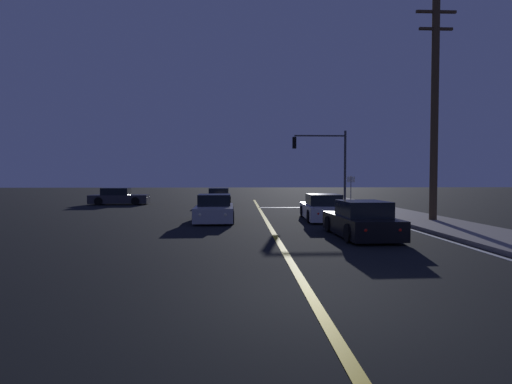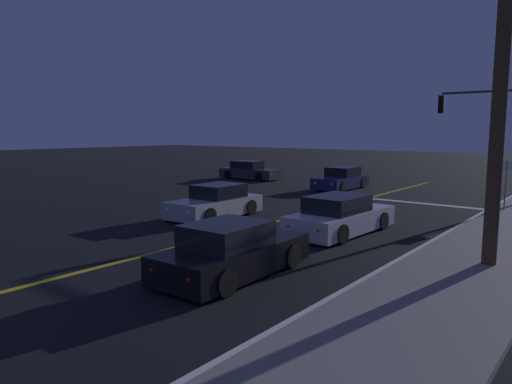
{
  "view_description": "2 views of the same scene",
  "coord_description": "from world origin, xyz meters",
  "px_view_note": "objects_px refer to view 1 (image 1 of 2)",
  "views": [
    {
      "loc": [
        -1.28,
        -6.82,
        2.19
      ],
      "look_at": [
        -0.24,
        20.7,
        1.19
      ],
      "focal_mm": 28.15,
      "sensor_mm": 36.0,
      "label": 1
    },
    {
      "loc": [
        10.53,
        -0.65,
        3.53
      ],
      "look_at": [
        0.68,
        11.77,
        1.45
      ],
      "focal_mm": 32.68,
      "sensor_mm": 36.0,
      "label": 2
    }
  ],
  "objects_px": {
    "car_distant_tail_black": "(361,221)",
    "car_lead_oncoming_charcoal": "(119,197)",
    "traffic_signal_near_right": "(326,155)",
    "car_mid_block_navy": "(219,198)",
    "car_side_waiting_silver": "(214,210)",
    "utility_pole_right": "(435,109)",
    "car_following_oncoming_white": "(323,209)",
    "street_sign_corner": "(351,186)"
  },
  "relations": [
    {
      "from": "car_side_waiting_silver",
      "to": "car_mid_block_navy",
      "type": "bearing_deg",
      "value": -89.62
    },
    {
      "from": "car_mid_block_navy",
      "to": "street_sign_corner",
      "type": "height_order",
      "value": "street_sign_corner"
    },
    {
      "from": "car_side_waiting_silver",
      "to": "utility_pole_right",
      "type": "distance_m",
      "value": 11.73
    },
    {
      "from": "car_following_oncoming_white",
      "to": "car_distant_tail_black",
      "type": "xyz_separation_m",
      "value": [
        0.21,
        -5.92,
        -0.0
      ]
    },
    {
      "from": "car_distant_tail_black",
      "to": "traffic_signal_near_right",
      "type": "distance_m",
      "value": 17.15
    },
    {
      "from": "car_side_waiting_silver",
      "to": "traffic_signal_near_right",
      "type": "height_order",
      "value": "traffic_signal_near_right"
    },
    {
      "from": "car_lead_oncoming_charcoal",
      "to": "traffic_signal_near_right",
      "type": "relative_size",
      "value": 0.8
    },
    {
      "from": "car_distant_tail_black",
      "to": "utility_pole_right",
      "type": "distance_m",
      "value": 8.21
    },
    {
      "from": "car_mid_block_navy",
      "to": "utility_pole_right",
      "type": "height_order",
      "value": "utility_pole_right"
    },
    {
      "from": "car_side_waiting_silver",
      "to": "utility_pole_right",
      "type": "height_order",
      "value": "utility_pole_right"
    },
    {
      "from": "car_following_oncoming_white",
      "to": "traffic_signal_near_right",
      "type": "distance_m",
      "value": 11.52
    },
    {
      "from": "car_side_waiting_silver",
      "to": "car_lead_oncoming_charcoal",
      "type": "height_order",
      "value": "same"
    },
    {
      "from": "utility_pole_right",
      "to": "traffic_signal_near_right",
      "type": "bearing_deg",
      "value": 102.03
    },
    {
      "from": "car_side_waiting_silver",
      "to": "car_distant_tail_black",
      "type": "relative_size",
      "value": 0.97
    },
    {
      "from": "car_side_waiting_silver",
      "to": "street_sign_corner",
      "type": "distance_m",
      "value": 12.47
    },
    {
      "from": "car_following_oncoming_white",
      "to": "street_sign_corner",
      "type": "relative_size",
      "value": 2.06
    },
    {
      "from": "car_distant_tail_black",
      "to": "car_mid_block_navy",
      "type": "bearing_deg",
      "value": 107.81
    },
    {
      "from": "car_following_oncoming_white",
      "to": "car_distant_tail_black",
      "type": "relative_size",
      "value": 1.08
    },
    {
      "from": "car_side_waiting_silver",
      "to": "car_following_oncoming_white",
      "type": "height_order",
      "value": "same"
    },
    {
      "from": "car_side_waiting_silver",
      "to": "car_lead_oncoming_charcoal",
      "type": "distance_m",
      "value": 15.25
    },
    {
      "from": "car_distant_tail_black",
      "to": "utility_pole_right",
      "type": "relative_size",
      "value": 0.41
    },
    {
      "from": "car_lead_oncoming_charcoal",
      "to": "utility_pole_right",
      "type": "distance_m",
      "value": 24.05
    },
    {
      "from": "car_side_waiting_silver",
      "to": "utility_pole_right",
      "type": "relative_size",
      "value": 0.4
    },
    {
      "from": "traffic_signal_near_right",
      "to": "street_sign_corner",
      "type": "bearing_deg",
      "value": 113.29
    },
    {
      "from": "car_following_oncoming_white",
      "to": "car_distant_tail_black",
      "type": "bearing_deg",
      "value": -85.7
    },
    {
      "from": "car_side_waiting_silver",
      "to": "car_distant_tail_black",
      "type": "distance_m",
      "value": 7.97
    },
    {
      "from": "car_distant_tail_black",
      "to": "car_lead_oncoming_charcoal",
      "type": "relative_size",
      "value": 0.94
    },
    {
      "from": "traffic_signal_near_right",
      "to": "utility_pole_right",
      "type": "xyz_separation_m",
      "value": [
        2.61,
        -12.23,
        1.57
      ]
    },
    {
      "from": "car_side_waiting_silver",
      "to": "traffic_signal_near_right",
      "type": "xyz_separation_m",
      "value": [
        8.0,
        11.15,
        3.33
      ]
    },
    {
      "from": "car_following_oncoming_white",
      "to": "utility_pole_right",
      "type": "bearing_deg",
      "value": -14.06
    },
    {
      "from": "utility_pole_right",
      "to": "car_mid_block_navy",
      "type": "bearing_deg",
      "value": 130.94
    },
    {
      "from": "car_side_waiting_silver",
      "to": "street_sign_corner",
      "type": "xyz_separation_m",
      "value": [
        9.21,
        8.35,
        0.97
      ]
    },
    {
      "from": "car_mid_block_navy",
      "to": "car_distant_tail_black",
      "type": "bearing_deg",
      "value": 108.98
    },
    {
      "from": "car_side_waiting_silver",
      "to": "car_following_oncoming_white",
      "type": "relative_size",
      "value": 0.9
    },
    {
      "from": "car_distant_tail_black",
      "to": "car_side_waiting_silver",
      "type": "bearing_deg",
      "value": 134.22
    },
    {
      "from": "car_side_waiting_silver",
      "to": "car_distant_tail_black",
      "type": "xyz_separation_m",
      "value": [
        5.75,
        -5.52,
        0.0
      ]
    },
    {
      "from": "car_following_oncoming_white",
      "to": "car_lead_oncoming_charcoal",
      "type": "xyz_separation_m",
      "value": [
        -14.07,
        12.24,
        -0.0
      ]
    },
    {
      "from": "traffic_signal_near_right",
      "to": "utility_pole_right",
      "type": "relative_size",
      "value": 0.55
    },
    {
      "from": "utility_pole_right",
      "to": "street_sign_corner",
      "type": "relative_size",
      "value": 4.63
    },
    {
      "from": "car_distant_tail_black",
      "to": "street_sign_corner",
      "type": "relative_size",
      "value": 1.9
    },
    {
      "from": "car_lead_oncoming_charcoal",
      "to": "car_distant_tail_black",
      "type": "bearing_deg",
      "value": 35.72
    },
    {
      "from": "traffic_signal_near_right",
      "to": "utility_pole_right",
      "type": "bearing_deg",
      "value": 102.03
    }
  ]
}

